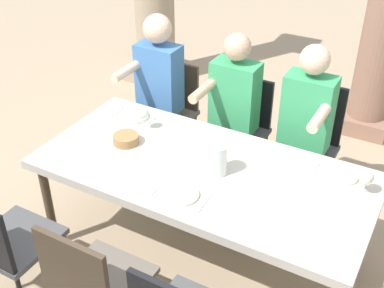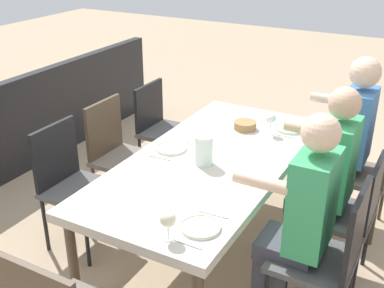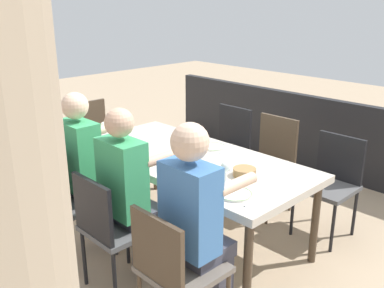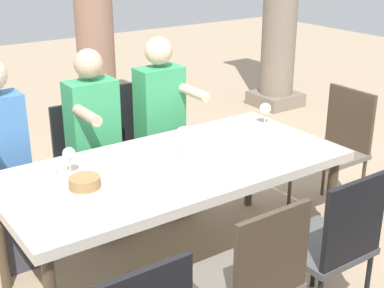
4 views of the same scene
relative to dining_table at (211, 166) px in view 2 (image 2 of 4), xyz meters
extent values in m
plane|color=tan|center=(0.00, 0.00, -0.68)|extent=(16.00, 16.00, 0.00)
cube|color=beige|center=(0.00, 0.00, 0.03)|extent=(2.07, 0.98, 0.06)
cylinder|color=#473828|center=(-0.96, 0.41, -0.34)|extent=(0.06, 0.06, 0.68)
cylinder|color=#473828|center=(-0.96, -0.41, -0.34)|extent=(0.06, 0.06, 0.68)
cylinder|color=#473828|center=(0.96, -0.41, -0.34)|extent=(0.06, 0.06, 0.68)
cube|color=#6A6158|center=(-0.80, 0.83, -0.23)|extent=(0.44, 0.44, 0.04)
cylinder|color=#473828|center=(-0.99, 0.64, -0.46)|extent=(0.03, 0.03, 0.43)
cylinder|color=#473828|center=(-0.61, 0.64, -0.46)|extent=(0.03, 0.03, 0.43)
cylinder|color=#473828|center=(-0.99, 1.02, -0.46)|extent=(0.03, 0.03, 0.43)
cylinder|color=#473828|center=(-0.61, 1.02, -0.46)|extent=(0.03, 0.03, 0.43)
cube|color=#4F4F50|center=(-0.80, -0.83, -0.23)|extent=(0.44, 0.44, 0.04)
cube|color=black|center=(-0.80, -1.03, -0.02)|extent=(0.42, 0.03, 0.42)
cylinder|color=black|center=(-0.61, -0.64, -0.46)|extent=(0.03, 0.03, 0.43)
cylinder|color=black|center=(-0.99, -0.64, -0.46)|extent=(0.03, 0.03, 0.43)
cylinder|color=black|center=(-0.61, -1.02, -0.46)|extent=(0.03, 0.03, 0.43)
cylinder|color=black|center=(-0.99, -1.02, -0.46)|extent=(0.03, 0.03, 0.43)
cube|color=#4F4F50|center=(-0.16, 0.83, -0.22)|extent=(0.44, 0.44, 0.04)
cube|color=black|center=(-0.16, 1.03, -0.01)|extent=(0.42, 0.03, 0.42)
cylinder|color=black|center=(-0.35, 0.64, -0.46)|extent=(0.03, 0.03, 0.44)
cylinder|color=black|center=(0.03, 0.64, -0.46)|extent=(0.03, 0.03, 0.44)
cylinder|color=black|center=(-0.35, 1.02, -0.46)|extent=(0.03, 0.03, 0.44)
cylinder|color=black|center=(0.03, 1.02, -0.46)|extent=(0.03, 0.03, 0.44)
cube|color=#6A6158|center=(-0.16, -0.83, -0.22)|extent=(0.44, 0.44, 0.04)
cube|color=#473828|center=(-0.16, -1.03, 0.01)|extent=(0.42, 0.03, 0.46)
cylinder|color=#473828|center=(0.03, -0.64, -0.46)|extent=(0.03, 0.03, 0.44)
cylinder|color=#473828|center=(-0.35, -0.64, -0.46)|extent=(0.03, 0.03, 0.44)
cylinder|color=#473828|center=(0.03, -1.02, -0.46)|extent=(0.03, 0.03, 0.44)
cylinder|color=#473828|center=(-0.35, -1.02, -0.46)|extent=(0.03, 0.03, 0.44)
cube|color=#4F4F50|center=(0.39, 0.83, -0.21)|extent=(0.44, 0.44, 0.04)
cube|color=black|center=(0.39, 1.03, 0.04)|extent=(0.42, 0.03, 0.49)
cylinder|color=black|center=(0.20, 0.64, -0.45)|extent=(0.03, 0.03, 0.45)
cylinder|color=black|center=(0.20, 1.02, -0.45)|extent=(0.03, 0.03, 0.45)
cube|color=#4F4F50|center=(0.39, -0.83, -0.23)|extent=(0.44, 0.44, 0.04)
cube|color=black|center=(0.39, -1.03, 0.00)|extent=(0.42, 0.03, 0.46)
cylinder|color=black|center=(0.58, -0.64, -0.46)|extent=(0.03, 0.03, 0.43)
cylinder|color=black|center=(0.20, -0.64, -0.46)|extent=(0.03, 0.03, 0.43)
cylinder|color=black|center=(0.58, -1.02, -0.46)|extent=(0.03, 0.03, 0.43)
cylinder|color=black|center=(0.20, -1.02, -0.46)|extent=(0.03, 0.03, 0.43)
cube|color=#3F3F4C|center=(-0.80, 0.58, -0.45)|extent=(0.24, 0.14, 0.46)
cube|color=#3F3F4C|center=(-0.80, 0.67, -0.17)|extent=(0.28, 0.32, 0.10)
cube|color=#3F72B2|center=(-0.80, 0.78, 0.15)|extent=(0.34, 0.20, 0.54)
sphere|color=beige|center=(-0.80, 0.78, 0.55)|extent=(0.22, 0.22, 0.22)
cylinder|color=beige|center=(-0.94, 0.54, 0.27)|extent=(0.07, 0.30, 0.07)
cube|color=#3F3F4C|center=(0.39, 0.59, -0.45)|extent=(0.24, 0.14, 0.46)
cube|color=#3F3F4C|center=(0.39, 0.68, -0.17)|extent=(0.28, 0.32, 0.10)
cube|color=#389E60|center=(0.39, 0.79, 0.16)|extent=(0.34, 0.20, 0.55)
sphere|color=beige|center=(0.39, 0.79, 0.55)|extent=(0.20, 0.20, 0.20)
cylinder|color=beige|center=(0.53, 0.55, 0.28)|extent=(0.07, 0.30, 0.07)
cube|color=#3F3F4C|center=(-0.16, 0.59, -0.45)|extent=(0.24, 0.14, 0.46)
cube|color=#3F3F4C|center=(-0.16, 0.68, -0.17)|extent=(0.28, 0.32, 0.10)
cube|color=#389E60|center=(-0.16, 0.79, 0.15)|extent=(0.34, 0.20, 0.53)
sphere|color=tan|center=(-0.16, 0.79, 0.53)|extent=(0.20, 0.20, 0.20)
cylinder|color=tan|center=(-0.30, 0.55, 0.27)|extent=(0.07, 0.30, 0.07)
cylinder|color=white|center=(-0.74, 0.30, 0.06)|extent=(0.24, 0.24, 0.01)
torus|color=#A4C786|center=(-0.74, 0.30, 0.07)|extent=(0.24, 0.24, 0.01)
cylinder|color=white|center=(-0.57, 0.20, 0.06)|extent=(0.06, 0.06, 0.00)
cylinder|color=white|center=(-0.57, 0.20, 0.11)|extent=(0.01, 0.01, 0.09)
sphere|color=white|center=(-0.57, 0.20, 0.18)|extent=(0.08, 0.08, 0.08)
cube|color=silver|center=(-0.89, 0.30, 0.06)|extent=(0.03, 0.17, 0.01)
cube|color=silver|center=(-0.59, 0.30, 0.06)|extent=(0.02, 0.17, 0.01)
cylinder|color=white|center=(0.02, -0.30, 0.06)|extent=(0.21, 0.21, 0.01)
torus|color=#A9CD91|center=(0.02, -0.30, 0.07)|extent=(0.21, 0.21, 0.01)
cube|color=silver|center=(-0.13, -0.30, 0.06)|extent=(0.02, 0.17, 0.01)
cube|color=silver|center=(0.17, -0.30, 0.06)|extent=(0.02, 0.17, 0.01)
cylinder|color=white|center=(0.76, 0.32, 0.06)|extent=(0.21, 0.21, 0.01)
torus|color=#A9CD91|center=(0.76, 0.32, 0.07)|extent=(0.21, 0.21, 0.01)
cylinder|color=white|center=(0.92, 0.22, 0.06)|extent=(0.06, 0.06, 0.00)
cylinder|color=white|center=(0.92, 0.22, 0.10)|extent=(0.01, 0.01, 0.08)
sphere|color=#F2EFCC|center=(0.92, 0.22, 0.17)|extent=(0.08, 0.08, 0.08)
cube|color=silver|center=(0.61, 0.32, 0.06)|extent=(0.02, 0.17, 0.01)
cube|color=silver|center=(0.91, 0.32, 0.06)|extent=(0.02, 0.17, 0.01)
cylinder|color=white|center=(0.10, -0.01, 0.16)|extent=(0.12, 0.12, 0.20)
cylinder|color=#EFEAC6|center=(0.10, -0.01, 0.13)|extent=(0.11, 0.11, 0.13)
cylinder|color=#9E7547|center=(-0.57, 0.00, 0.09)|extent=(0.17, 0.17, 0.06)
camera|label=1|loc=(1.15, -2.21, 1.85)|focal=46.66mm
camera|label=2|loc=(2.62, 1.29, 1.50)|focal=45.41mm
camera|label=3|loc=(-2.40, 2.32, 1.29)|focal=40.29mm
camera|label=4|loc=(-1.63, -2.52, 1.35)|focal=51.30mm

